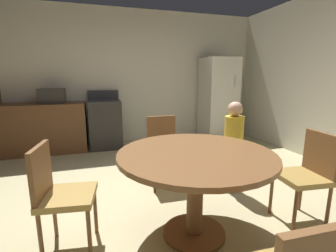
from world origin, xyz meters
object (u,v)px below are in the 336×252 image
refrigerator (218,99)px  chair_north (163,146)px  dining_table (196,169)px  oven_range (105,124)px  chair_east (308,172)px  person_child (233,145)px  microwave (52,96)px  chair_west (59,191)px

refrigerator → chair_north: size_ratio=2.02×
dining_table → chair_north: size_ratio=1.49×
oven_range → chair_east: 3.55m
refrigerator → person_child: (-1.03, -2.30, -0.30)m
microwave → oven_range: bearing=0.2°
refrigerator → person_child: size_ratio=1.61×
oven_range → refrigerator: size_ratio=0.62×
oven_range → chair_east: bearing=-61.3°
microwave → chair_east: (2.60, -3.11, -0.53)m
chair_east → person_child: (-0.33, 0.76, 0.08)m
chair_west → chair_east: bearing=0.8°
microwave → chair_east: size_ratio=0.51×
chair_west → oven_range: bearing=88.1°
refrigerator → chair_west: bearing=-135.8°
microwave → dining_table: microwave is taller
microwave → chair_north: microwave is taller
dining_table → chair_east: (1.09, -0.11, -0.11)m
refrigerator → chair_west: size_ratio=2.02×
microwave → dining_table: bearing=-63.2°
oven_range → microwave: size_ratio=2.50×
chair_east → person_child: size_ratio=0.80×
microwave → chair_west: size_ratio=0.51×
oven_range → dining_table: bearing=-78.5°
oven_range → dining_table: oven_range is taller
oven_range → refrigerator: (2.41, -0.05, 0.41)m
refrigerator → chair_east: refrigerator is taller
refrigerator → chair_west: refrigerator is taller
refrigerator → oven_range: bearing=178.7°
refrigerator → chair_north: refrigerator is taller
oven_range → dining_table: size_ratio=0.85×
chair_north → person_child: bearing=60.1°
refrigerator → chair_north: bearing=-133.7°
microwave → chair_north: 2.50m
refrigerator → chair_north: 2.59m
person_child → refrigerator: bearing=-154.6°
oven_range → dining_table: 3.06m
dining_table → chair_north: chair_north is taller
person_child → chair_west: bearing=-25.1°
oven_range → person_child: (1.38, -2.35, 0.11)m
refrigerator → dining_table: refrigerator is taller
chair_west → chair_north: bearing=48.1°
chair_west → person_child: size_ratio=0.80×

